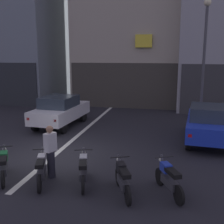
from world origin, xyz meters
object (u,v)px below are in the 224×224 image
object	(u,v)px
car_white_crossing_near	(60,110)
motorcycle_black_row_right_mid	(123,178)
car_silver_down_street	(134,92)
motorcycle_white_row_left_mid	(41,169)
motorcycle_silver_row_centre	(83,170)
motorcycle_blue_row_rightmost	(169,178)
motorcycle_green_row_leftmost	(4,165)
car_blue_parked_kerbside	(208,123)
street_lamp	(204,51)
person_by_motorcycles	(51,151)

from	to	relation	value
car_white_crossing_near	motorcycle_black_row_right_mid	bearing A→B (deg)	-55.50
car_silver_down_street	motorcycle_white_row_left_mid	bearing A→B (deg)	-92.98
car_silver_down_street	motorcycle_silver_row_centre	xyz separation A→B (m)	(0.48, -14.41, -0.43)
car_white_crossing_near	motorcycle_silver_row_centre	bearing A→B (deg)	-62.13
motorcycle_white_row_left_mid	motorcycle_blue_row_rightmost	distance (m)	3.71
motorcycle_silver_row_centre	motorcycle_black_row_right_mid	bearing A→B (deg)	-15.58
motorcycle_green_row_leftmost	motorcycle_blue_row_rightmost	size ratio (longest dim) A/B	0.99
car_blue_parked_kerbside	motorcycle_black_row_right_mid	xyz separation A→B (m)	(-2.82, -5.37, -0.43)
car_white_crossing_near	motorcycle_green_row_leftmost	bearing A→B (deg)	-82.53
street_lamp	motorcycle_silver_row_centre	xyz separation A→B (m)	(-3.94, -7.56, -3.48)
car_silver_down_street	motorcycle_silver_row_centre	world-z (taller)	car_silver_down_street
motorcycle_blue_row_rightmost	motorcycle_green_row_leftmost	bearing A→B (deg)	-178.32
car_silver_down_street	motorcycle_green_row_leftmost	size ratio (longest dim) A/B	2.75
car_blue_parked_kerbside	car_silver_down_street	world-z (taller)	same
car_silver_down_street	motorcycle_black_row_right_mid	xyz separation A→B (m)	(1.71, -14.75, -0.43)
car_white_crossing_near	motorcycle_black_row_right_mid	world-z (taller)	car_white_crossing_near
motorcycle_black_row_right_mid	car_white_crossing_near	bearing A→B (deg)	124.50
car_white_crossing_near	person_by_motorcycles	size ratio (longest dim) A/B	2.52
car_silver_down_street	motorcycle_green_row_leftmost	bearing A→B (deg)	-97.78
person_by_motorcycles	car_white_crossing_near	bearing A→B (deg)	109.94
motorcycle_blue_row_rightmost	motorcycle_black_row_right_mid	bearing A→B (deg)	-167.75
motorcycle_white_row_left_mid	motorcycle_blue_row_rightmost	size ratio (longest dim) A/B	1.05
car_silver_down_street	motorcycle_white_row_left_mid	xyz separation A→B (m)	(-0.76, -14.62, -0.43)
motorcycle_green_row_leftmost	car_silver_down_street	bearing A→B (deg)	82.22
street_lamp	motorcycle_green_row_leftmost	size ratio (longest dim) A/B	4.29
car_silver_down_street	street_lamp	bearing A→B (deg)	-57.17
person_by_motorcycles	car_silver_down_street	bearing A→B (deg)	87.35
person_by_motorcycles	motorcycle_silver_row_centre	bearing A→B (deg)	-11.93
car_white_crossing_near	street_lamp	distance (m)	7.99
motorcycle_green_row_leftmost	street_lamp	bearing A→B (deg)	50.49
street_lamp	motorcycle_black_row_right_mid	world-z (taller)	street_lamp
person_by_motorcycles	motorcycle_blue_row_rightmost	bearing A→B (deg)	-5.00
car_white_crossing_near	car_silver_down_street	distance (m)	8.60
car_blue_parked_kerbside	person_by_motorcycles	bearing A→B (deg)	-137.31
motorcycle_green_row_leftmost	motorcycle_black_row_right_mid	distance (m)	3.71
motorcycle_black_row_right_mid	person_by_motorcycles	xyz separation A→B (m)	(-2.37, 0.58, 0.40)
street_lamp	motorcycle_silver_row_centre	bearing A→B (deg)	-117.53
motorcycle_silver_row_centre	street_lamp	bearing A→B (deg)	62.47
motorcycle_silver_row_centre	car_silver_down_street	bearing A→B (deg)	91.90
motorcycle_white_row_left_mid	car_blue_parked_kerbside	bearing A→B (deg)	44.71
motorcycle_white_row_left_mid	motorcycle_silver_row_centre	bearing A→B (deg)	9.78
person_by_motorcycles	motorcycle_green_row_leftmost	bearing A→B (deg)	-161.09
car_blue_parked_kerbside	motorcycle_green_row_leftmost	distance (m)	8.38
car_white_crossing_near	motorcycle_white_row_left_mid	world-z (taller)	car_white_crossing_near
car_blue_parked_kerbside	car_silver_down_street	xyz separation A→B (m)	(-4.53, 9.39, 0.00)
motorcycle_silver_row_centre	motorcycle_blue_row_rightmost	xyz separation A→B (m)	(2.47, -0.08, 0.00)
street_lamp	motorcycle_silver_row_centre	world-z (taller)	street_lamp
car_white_crossing_near	car_blue_parked_kerbside	xyz separation A→B (m)	(7.38, -1.28, 0.00)
car_blue_parked_kerbside	motorcycle_green_row_leftmost	world-z (taller)	car_blue_parked_kerbside
motorcycle_black_row_right_mid	motorcycle_blue_row_rightmost	xyz separation A→B (m)	(1.24, 0.27, 0.00)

